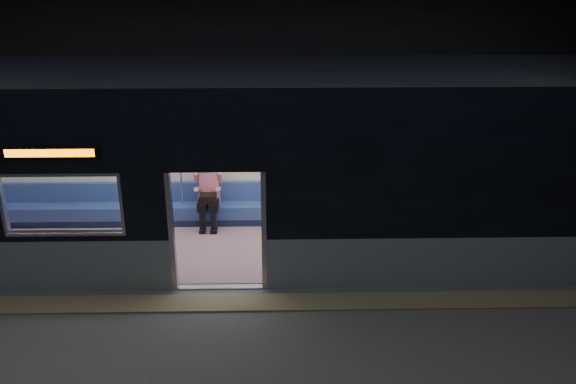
{
  "coord_description": "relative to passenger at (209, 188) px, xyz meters",
  "views": [
    {
      "loc": [
        0.93,
        -7.8,
        5.18
      ],
      "look_at": [
        1.15,
        2.3,
        1.21
      ],
      "focal_mm": 38.0,
      "sensor_mm": 36.0,
      "label": 1
    }
  ],
  "objects": [
    {
      "name": "station_floor",
      "position": [
        0.4,
        -3.55,
        -0.83
      ],
      "size": [
        24.0,
        14.0,
        0.01
      ],
      "primitive_type": "cube",
      "color": "#47494C",
      "rests_on": "ground"
    },
    {
      "name": "station_envelope",
      "position": [
        0.4,
        -3.55,
        2.84
      ],
      "size": [
        24.0,
        14.0,
        5.0
      ],
      "color": "black",
      "rests_on": "station_floor"
    },
    {
      "name": "tactile_strip",
      "position": [
        0.4,
        -3.0,
        -0.81
      ],
      "size": [
        22.8,
        0.5,
        0.03
      ],
      "primitive_type": "cube",
      "color": "#8C7F59",
      "rests_on": "station_floor"
    },
    {
      "name": "metro_car",
      "position": [
        0.4,
        -1.0,
        1.02
      ],
      "size": [
        18.0,
        3.04,
        3.35
      ],
      "color": "gray",
      "rests_on": "station_floor"
    },
    {
      "name": "passenger",
      "position": [
        0.0,
        0.0,
        0.0
      ],
      "size": [
        0.43,
        0.73,
        1.44
      ],
      "rotation": [
        0.0,
        0.0,
        0.03
      ],
      "color": "black",
      "rests_on": "metro_car"
    },
    {
      "name": "handbag",
      "position": [
        0.0,
        -0.24,
        -0.13
      ],
      "size": [
        0.32,
        0.27,
        0.16
      ],
      "primitive_type": "cube",
      "rotation": [
        0.0,
        0.0,
        0.0
      ],
      "color": "black",
      "rests_on": "passenger"
    },
    {
      "name": "transit_map",
      "position": [
        3.02,
        0.31,
        0.67
      ],
      "size": [
        1.05,
        0.03,
        0.68
      ],
      "primitive_type": "cube",
      "color": "white",
      "rests_on": "metro_car"
    }
  ]
}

